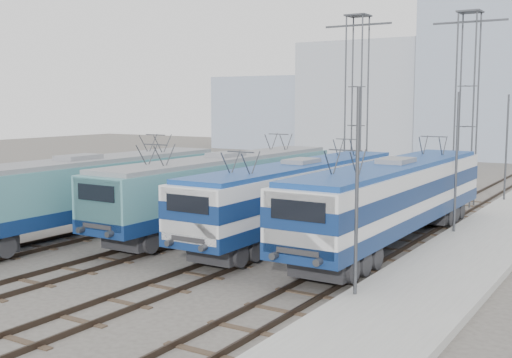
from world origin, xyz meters
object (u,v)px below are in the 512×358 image
object	(u,v)px
locomotive_far_left	(76,191)
catenary_tower_east	(467,100)
mast_front	(357,197)
locomotive_center_right	(299,191)
mast_rear	(506,150)
locomotive_center_left	(223,185)
locomotive_far_right	(394,195)
catenary_tower_west	(356,100)
mast_mid	(456,166)

from	to	relation	value
locomotive_far_left	catenary_tower_east	size ratio (longest dim) A/B	1.55
mast_front	locomotive_center_right	bearing A→B (deg)	128.39
mast_rear	locomotive_center_left	bearing A→B (deg)	-124.32
catenary_tower_east	mast_rear	xyz separation A→B (m)	(2.10, 2.00, -3.14)
locomotive_far_left	locomotive_far_right	bearing A→B (deg)	25.23
locomotive_center_left	catenary_tower_east	size ratio (longest dim) A/B	1.52
catenary_tower_west	mast_front	distance (m)	22.00
locomotive_center_right	catenary_tower_west	bearing A→B (deg)	100.63
locomotive_center_left	catenary_tower_east	bearing A→B (deg)	57.79
locomotive_far_right	mast_front	world-z (taller)	mast_front
mast_front	mast_mid	bearing A→B (deg)	90.00
mast_rear	locomotive_center_right	bearing A→B (deg)	-111.67
locomotive_far_left	mast_rear	world-z (taller)	mast_rear
locomotive_far_left	mast_rear	distance (m)	26.66
catenary_tower_west	mast_rear	size ratio (longest dim) A/B	1.71
catenary_tower_east	mast_front	xyz separation A→B (m)	(2.10, -22.00, -3.14)
locomotive_center_right	mast_front	distance (m)	10.30
locomotive_center_right	catenary_tower_east	size ratio (longest dim) A/B	1.47
locomotive_far_right	locomotive_far_left	bearing A→B (deg)	-154.77
catenary_tower_west	catenary_tower_east	world-z (taller)	same
locomotive_far_right	mast_mid	distance (m)	4.03
catenary_tower_west	mast_rear	distance (m)	9.99
locomotive_center_right	locomotive_far_right	xyz separation A→B (m)	(4.50, 0.58, 0.11)
locomotive_center_left	catenary_tower_west	bearing A→B (deg)	79.29
catenary_tower_west	mast_mid	size ratio (longest dim) A/B	1.71
locomotive_center_left	catenary_tower_west	distance (m)	12.87
mast_mid	catenary_tower_west	bearing A→B (deg)	137.07
locomotive_far_left	catenary_tower_east	world-z (taller)	catenary_tower_east
mast_front	locomotive_far_right	bearing A→B (deg)	102.14
mast_mid	mast_rear	world-z (taller)	same
mast_mid	mast_front	bearing A→B (deg)	-90.00
locomotive_center_right	locomotive_center_left	bearing A→B (deg)	178.82
mast_mid	mast_rear	xyz separation A→B (m)	(0.00, 12.00, 0.00)
locomotive_far_right	mast_front	bearing A→B (deg)	-77.86
locomotive_center_right	mast_front	bearing A→B (deg)	-51.61
catenary_tower_east	mast_front	distance (m)	22.32
locomotive_center_left	catenary_tower_east	distance (m)	16.99
locomotive_far_left	catenary_tower_east	distance (m)	24.18
catenary_tower_west	locomotive_center_left	bearing A→B (deg)	-100.71
locomotive_far_right	locomotive_center_right	bearing A→B (deg)	-172.60
mast_rear	locomotive_far_right	bearing A→B (deg)	-96.85
mast_front	catenary_tower_east	bearing A→B (deg)	95.45
locomotive_far_right	catenary_tower_east	world-z (taller)	catenary_tower_east
locomotive_far_right	mast_front	xyz separation A→B (m)	(1.85, -8.60, 1.13)
locomotive_far_left	locomotive_center_right	bearing A→B (deg)	32.69
locomotive_center_left	catenary_tower_west	xyz separation A→B (m)	(2.25, 11.89, 4.37)
locomotive_center_left	locomotive_center_right	world-z (taller)	locomotive_center_left
locomotive_center_left	mast_mid	size ratio (longest dim) A/B	2.61
locomotive_center_left	locomotive_far_right	distance (m)	9.01
locomotive_center_right	mast_rear	bearing A→B (deg)	68.33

